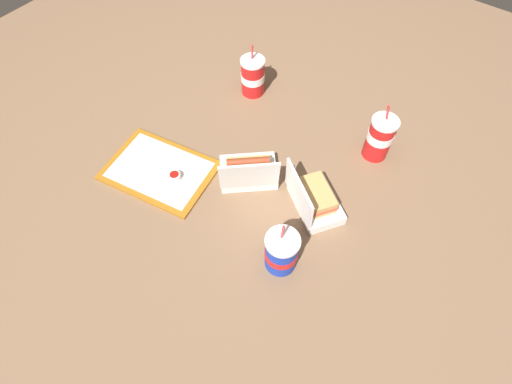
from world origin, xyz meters
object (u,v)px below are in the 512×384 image
at_px(food_tray, 160,170).
at_px(plastic_fork, 174,191).
at_px(clamshell_hotdog_corner, 249,171).
at_px(soda_cup_back, 281,252).
at_px(soda_cup_front, 380,137).
at_px(soda_cup_right, 253,76).
at_px(ketchup_cup, 175,176).
at_px(clamshell_sandwich_front, 314,199).

distance_m(food_tray, plastic_fork, 0.11).
xyz_separation_m(clamshell_hotdog_corner, soda_cup_back, (-0.27, 0.20, 0.03)).
bearing_deg(soda_cup_front, food_tray, 42.64).
relative_size(food_tray, soda_cup_right, 1.90).
bearing_deg(ketchup_cup, soda_cup_front, -133.68).
distance_m(food_tray, ketchup_cup, 0.08).
distance_m(clamshell_sandwich_front, soda_cup_front, 0.33).
relative_size(food_tray, clamshell_sandwich_front, 1.71).
xyz_separation_m(ketchup_cup, clamshell_hotdog_corner, (-0.20, -0.16, 0.01)).
distance_m(food_tray, soda_cup_back, 0.55).
xyz_separation_m(ketchup_cup, clamshell_sandwich_front, (-0.44, -0.20, 0.02)).
height_order(ketchup_cup, soda_cup_front, soda_cup_front).
xyz_separation_m(soda_cup_right, soda_cup_front, (-0.55, 0.00, 0.01)).
bearing_deg(ketchup_cup, soda_cup_right, -83.91).
bearing_deg(soda_cup_right, clamshell_hotdog_corner, 124.94).
height_order(food_tray, soda_cup_front, soda_cup_front).
relative_size(soda_cup_right, soda_cup_front, 0.94).
relative_size(plastic_fork, soda_cup_front, 0.48).
bearing_deg(soda_cup_right, soda_cup_back, 133.07).
xyz_separation_m(food_tray, clamshell_sandwich_front, (-0.51, -0.20, 0.04)).
distance_m(clamshell_hotdog_corner, clamshell_sandwich_front, 0.25).
bearing_deg(ketchup_cup, clamshell_hotdog_corner, -140.75).
relative_size(plastic_fork, soda_cup_right, 0.51).
xyz_separation_m(food_tray, ketchup_cup, (-0.07, -0.00, 0.02)).
distance_m(ketchup_cup, clamshell_sandwich_front, 0.48).
bearing_deg(food_tray, soda_cup_front, -137.36).
relative_size(ketchup_cup, soda_cup_front, 0.17).
bearing_deg(soda_cup_front, clamshell_sandwich_front, 79.88).
xyz_separation_m(clamshell_hotdog_corner, soda_cup_right, (0.25, -0.36, 0.04)).
height_order(clamshell_sandwich_front, soda_cup_back, soda_cup_back).
xyz_separation_m(food_tray, plastic_fork, (-0.11, 0.04, 0.01)).
height_order(ketchup_cup, soda_cup_right, soda_cup_right).
relative_size(clamshell_hotdog_corner, soda_cup_front, 1.11).
height_order(soda_cup_right, soda_cup_front, soda_cup_front).
height_order(food_tray, soda_cup_back, soda_cup_back).
distance_m(ketchup_cup, soda_cup_back, 0.47).
xyz_separation_m(clamshell_hotdog_corner, clamshell_sandwich_front, (-0.24, -0.03, 0.00)).
relative_size(plastic_fork, soda_cup_back, 0.53).
xyz_separation_m(plastic_fork, clamshell_hotdog_corner, (-0.16, -0.20, 0.03)).
xyz_separation_m(food_tray, soda_cup_front, (-0.57, -0.53, 0.08)).
height_order(ketchup_cup, plastic_fork, ketchup_cup).
bearing_deg(soda_cup_right, plastic_fork, 99.00).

